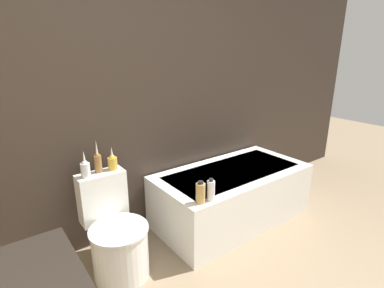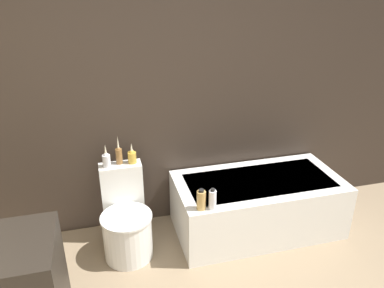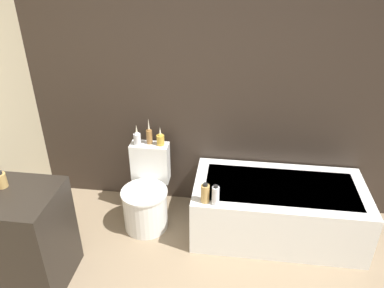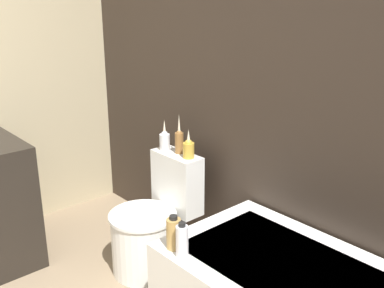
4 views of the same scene
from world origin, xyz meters
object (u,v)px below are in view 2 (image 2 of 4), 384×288
(bathtub, at_px, (257,204))
(vase_gold, at_px, (106,159))
(toilet, at_px, (126,223))
(shampoo_bottle_short, at_px, (213,200))
(shampoo_bottle_tall, at_px, (201,200))
(vase_bronze, at_px, (132,156))
(vase_silver, at_px, (119,154))

(bathtub, distance_m, vase_gold, 1.45)
(toilet, relative_size, shampoo_bottle_short, 4.04)
(toilet, distance_m, shampoo_bottle_short, 0.80)
(bathtub, relative_size, shampoo_bottle_tall, 8.46)
(vase_gold, height_order, shampoo_bottle_short, vase_gold)
(toilet, bearing_deg, bathtub, 0.73)
(bathtub, bearing_deg, vase_bronze, 169.51)
(bathtub, distance_m, shampoo_bottle_tall, 0.78)
(vase_gold, distance_m, shampoo_bottle_short, 0.95)
(bathtub, xyz_separation_m, shampoo_bottle_short, (-0.55, -0.32, 0.34))
(shampoo_bottle_short, bearing_deg, vase_silver, 140.81)
(vase_silver, xyz_separation_m, shampoo_bottle_tall, (0.58, -0.52, -0.23))
(vase_gold, xyz_separation_m, vase_silver, (0.11, 0.03, 0.02))
(vase_gold, bearing_deg, bathtub, -8.00)
(toilet, xyz_separation_m, vase_bronze, (0.11, 0.22, 0.52))
(toilet, bearing_deg, shampoo_bottle_short, -24.81)
(vase_gold, bearing_deg, shampoo_bottle_short, -33.35)
(vase_silver, bearing_deg, shampoo_bottle_short, -39.19)
(toilet, height_order, shampoo_bottle_tall, toilet)
(bathtub, height_order, shampoo_bottle_short, shampoo_bottle_short)
(bathtub, bearing_deg, vase_silver, 169.75)
(vase_silver, xyz_separation_m, shampoo_bottle_short, (0.67, -0.54, -0.22))
(shampoo_bottle_short, bearing_deg, bathtub, 30.49)
(vase_gold, bearing_deg, shampoo_bottle_tall, -35.51)
(vase_bronze, distance_m, shampoo_bottle_short, 0.80)
(vase_gold, relative_size, shampoo_bottle_short, 1.12)
(vase_silver, height_order, vase_bronze, vase_silver)
(bathtub, xyz_separation_m, vase_gold, (-1.32, 0.19, 0.55))
(vase_bronze, distance_m, shampoo_bottle_tall, 0.72)
(shampoo_bottle_short, bearing_deg, vase_gold, 146.65)
(bathtub, bearing_deg, vase_gold, 172.00)
(bathtub, height_order, toilet, toilet)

